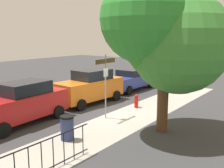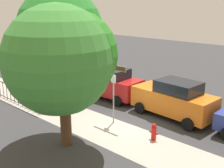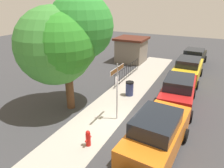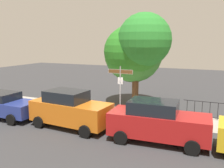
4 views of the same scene
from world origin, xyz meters
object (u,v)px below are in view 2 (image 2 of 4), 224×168
object	(u,v)px
car_red	(108,83)
fire_hydrant	(154,132)
street_sign	(114,80)
car_black	(25,64)
trash_bin	(67,102)
car_orange	(174,99)
car_yellow	(60,71)
shade_tree	(63,51)

from	to	relation	value
car_red	fire_hydrant	world-z (taller)	car_red
street_sign	car_black	xyz separation A→B (m)	(12.55, -2.55, -1.42)
fire_hydrant	trash_bin	distance (m)	5.70
car_orange	car_black	bearing A→B (deg)	4.47
street_sign	fire_hydrant	world-z (taller)	street_sign
street_sign	car_red	world-z (taller)	street_sign
car_red	car_yellow	distance (m)	4.80
trash_bin	fire_hydrant	bearing A→B (deg)	-176.98
fire_hydrant	car_orange	bearing A→B (deg)	-75.47
car_red	car_black	bearing A→B (deg)	-2.25
car_yellow	fire_hydrant	size ratio (longest dim) A/B	5.90
car_orange	car_black	world-z (taller)	car_orange
fire_hydrant	trash_bin	size ratio (longest dim) A/B	0.80
car_orange	car_yellow	world-z (taller)	car_orange
car_orange	car_black	size ratio (longest dim) A/B	1.05
shade_tree	car_black	world-z (taller)	shade_tree
car_yellow	fire_hydrant	world-z (taller)	car_yellow
shade_tree	car_red	distance (m)	7.20
shade_tree	car_yellow	xyz separation A→B (m)	(7.87, -5.67, -3.10)
car_red	car_orange	bearing A→B (deg)	176.58
shade_tree	fire_hydrant	size ratio (longest dim) A/B	8.37
car_orange	trash_bin	bearing A→B (deg)	36.57
fire_hydrant	trash_bin	bearing A→B (deg)	3.02
car_orange	street_sign	bearing A→B (deg)	59.22
car_yellow	shade_tree	bearing A→B (deg)	144.88
street_sign	car_black	distance (m)	12.89
car_yellow	trash_bin	bearing A→B (deg)	146.93
car_orange	car_red	xyz separation A→B (m)	(4.80, -0.03, -0.03)
car_orange	car_yellow	size ratio (longest dim) A/B	0.98
car_yellow	car_black	bearing A→B (deg)	1.34
shade_tree	car_orange	size ratio (longest dim) A/B	1.44
car_red	trash_bin	xyz separation A→B (m)	(0.15, 3.18, -0.48)
car_red	car_yellow	size ratio (longest dim) A/B	1.01
street_sign	trash_bin	xyz separation A→B (m)	(3.10, 0.50, -1.74)
car_orange	car_yellow	xyz separation A→B (m)	(9.60, 0.04, -0.06)
car_yellow	car_orange	bearing A→B (deg)	-179.06
shade_tree	trash_bin	size ratio (longest dim) A/B	6.66
shade_tree	trash_bin	bearing A→B (deg)	-38.58
car_orange	trash_bin	xyz separation A→B (m)	(4.95, 3.15, -0.51)
car_orange	fire_hydrant	world-z (taller)	car_orange
street_sign	car_red	size ratio (longest dim) A/B	0.68
car_orange	car_red	world-z (taller)	car_orange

